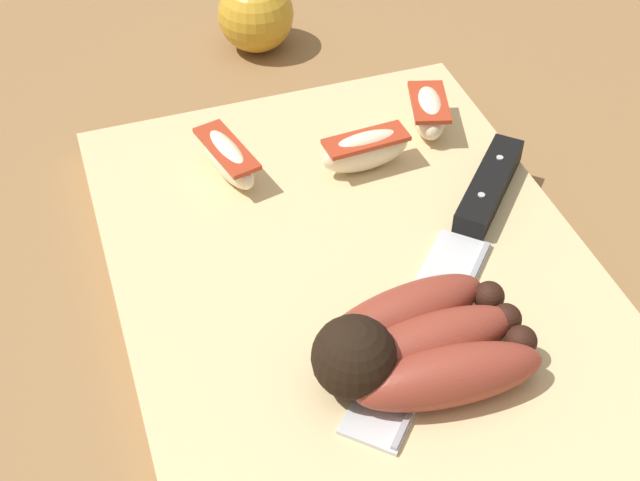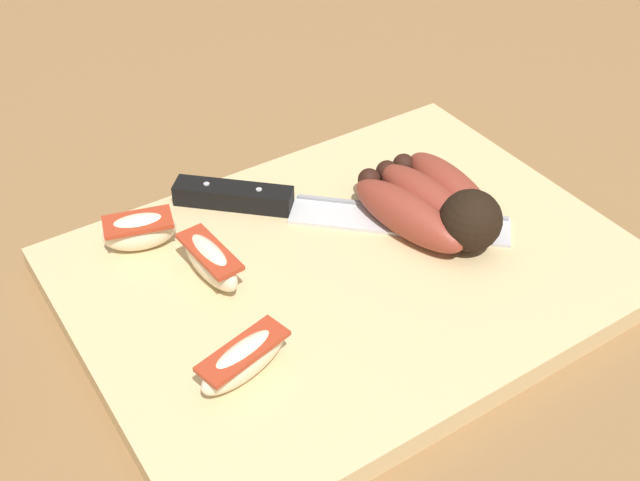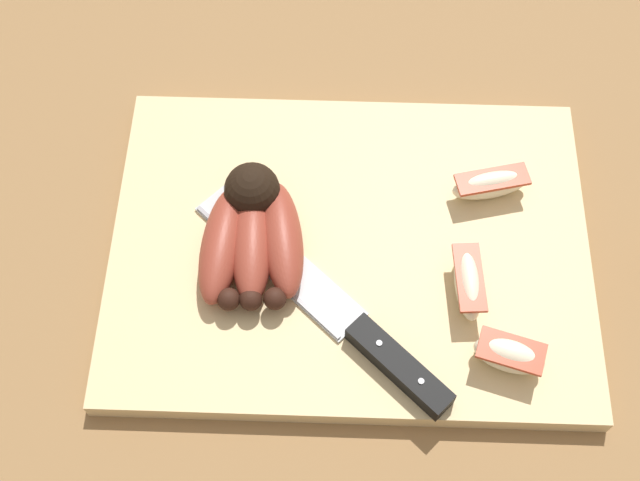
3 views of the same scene
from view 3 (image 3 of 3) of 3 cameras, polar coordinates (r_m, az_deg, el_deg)
ground_plane at (r=0.75m, az=3.31°, el=-1.40°), size 6.00×6.00×0.00m
cutting_board at (r=0.74m, az=2.04°, el=-0.56°), size 0.42×0.31×0.02m
banana_bunch at (r=0.72m, az=-4.67°, el=0.43°), size 0.10×0.13×0.05m
chefs_knife at (r=0.69m, az=2.41°, el=-5.98°), size 0.22×0.21×0.02m
apple_wedge_near at (r=0.69m, az=12.80°, el=-7.63°), size 0.06×0.04×0.03m
apple_wedge_middle at (r=0.71m, az=10.07°, el=-2.82°), size 0.03×0.07×0.03m
apple_wedge_far at (r=0.76m, az=11.59°, el=3.77°), size 0.07×0.04×0.03m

